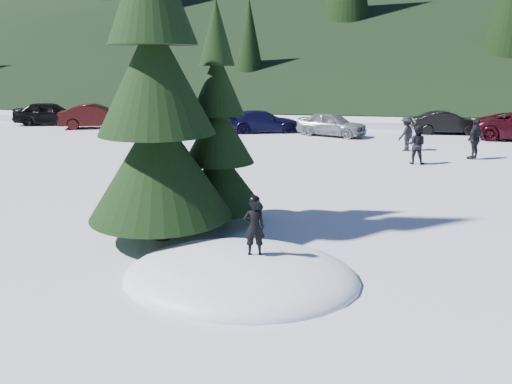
% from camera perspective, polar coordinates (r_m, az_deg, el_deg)
% --- Properties ---
extents(ground, '(200.00, 200.00, 0.00)m').
position_cam_1_polar(ground, '(9.53, -1.75, -9.76)').
color(ground, white).
rests_on(ground, ground).
extents(snow_mound, '(4.48, 3.52, 0.96)m').
position_cam_1_polar(snow_mound, '(9.53, -1.75, -9.76)').
color(snow_mound, white).
rests_on(snow_mound, ground).
extents(spruce_tall, '(3.20, 3.20, 8.60)m').
position_cam_1_polar(spruce_tall, '(11.05, -11.39, 11.17)').
color(spruce_tall, '#311E10').
rests_on(spruce_tall, ground).
extents(spruce_short, '(2.20, 2.20, 5.37)m').
position_cam_1_polar(spruce_short, '(12.21, -4.32, 5.96)').
color(spruce_short, '#311E10').
rests_on(spruce_short, ground).
extents(child_skier, '(0.44, 0.34, 1.06)m').
position_cam_1_polar(child_skier, '(9.14, -0.21, -4.03)').
color(child_skier, black).
rests_on(child_skier, snow_mound).
extents(adult_0, '(0.85, 0.72, 1.54)m').
position_cam_1_polar(adult_0, '(20.76, 17.83, 5.17)').
color(adult_0, black).
rests_on(adult_0, ground).
extents(adult_1, '(0.97, 1.02, 1.70)m').
position_cam_1_polar(adult_1, '(22.67, 23.75, 5.59)').
color(adult_1, black).
rests_on(adult_1, ground).
extents(adult_2, '(1.08, 1.15, 1.56)m').
position_cam_1_polar(adult_2, '(23.82, 16.80, 6.41)').
color(adult_2, black).
rests_on(adult_2, ground).
extents(car_0, '(4.62, 2.64, 1.48)m').
position_cam_1_polar(car_0, '(35.04, -22.52, 8.31)').
color(car_0, black).
rests_on(car_0, ground).
extents(car_1, '(4.63, 3.04, 1.44)m').
position_cam_1_polar(car_1, '(32.33, -17.74, 8.25)').
color(car_1, black).
rests_on(car_1, ground).
extents(car_2, '(4.88, 2.86, 1.27)m').
position_cam_1_polar(car_2, '(32.24, -7.07, 8.66)').
color(car_2, '#47484E').
rests_on(car_2, ground).
extents(car_3, '(4.59, 2.92, 1.24)m').
position_cam_1_polar(car_3, '(28.96, 0.77, 8.06)').
color(car_3, black).
rests_on(car_3, ground).
extents(car_4, '(4.11, 2.90, 1.30)m').
position_cam_1_polar(car_4, '(27.76, 8.63, 7.68)').
color(car_4, gray).
rests_on(car_4, ground).
extents(car_5, '(3.82, 1.43, 1.25)m').
position_cam_1_polar(car_5, '(30.25, 21.02, 7.39)').
color(car_5, black).
rests_on(car_5, ground).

